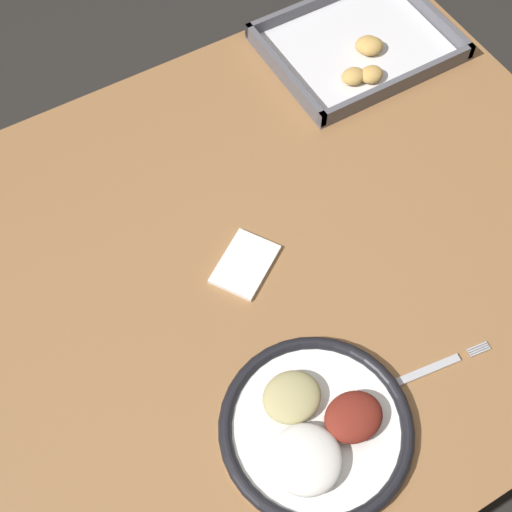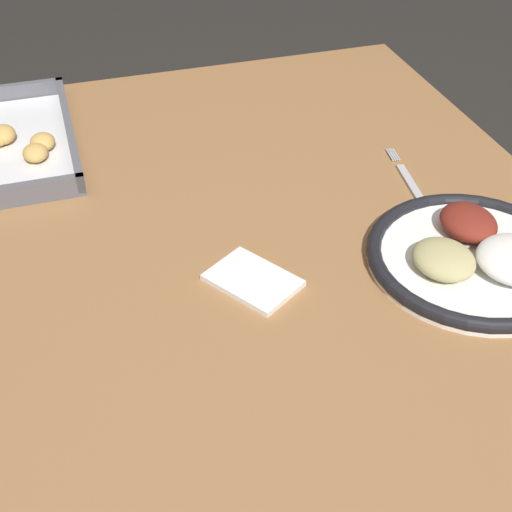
{
  "view_description": "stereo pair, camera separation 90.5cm",
  "coord_description": "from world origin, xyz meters",
  "px_view_note": "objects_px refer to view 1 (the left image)",
  "views": [
    {
      "loc": [
        -0.32,
        -0.5,
        1.76
      ],
      "look_at": [
        -0.03,
        0.0,
        0.77
      ],
      "focal_mm": 50.0,
      "sensor_mm": 36.0,
      "label": 1
    },
    {
      "loc": [
        -0.7,
        0.21,
        1.34
      ],
      "look_at": [
        -0.03,
        0.0,
        0.77
      ],
      "focal_mm": 50.0,
      "sensor_mm": 36.0,
      "label": 2
    }
  ],
  "objects_px": {
    "fork": "(420,373)",
    "napkin": "(245,264)",
    "baking_tray": "(359,47)",
    "dinner_plate": "(316,429)"
  },
  "relations": [
    {
      "from": "baking_tray",
      "to": "napkin",
      "type": "xyz_separation_m",
      "value": [
        -0.44,
        -0.31,
        -0.01
      ]
    },
    {
      "from": "baking_tray",
      "to": "fork",
      "type": "bearing_deg",
      "value": -116.76
    },
    {
      "from": "fork",
      "to": "napkin",
      "type": "xyz_separation_m",
      "value": [
        -0.13,
        0.3,
        0.0
      ]
    },
    {
      "from": "fork",
      "to": "baking_tray",
      "type": "distance_m",
      "value": 0.68
    },
    {
      "from": "dinner_plate",
      "to": "napkin",
      "type": "distance_m",
      "value": 0.3
    },
    {
      "from": "napkin",
      "to": "baking_tray",
      "type": "bearing_deg",
      "value": 35.36
    },
    {
      "from": "dinner_plate",
      "to": "baking_tray",
      "type": "bearing_deg",
      "value": 50.89
    },
    {
      "from": "baking_tray",
      "to": "napkin",
      "type": "relative_size",
      "value": 2.6
    },
    {
      "from": "dinner_plate",
      "to": "napkin",
      "type": "relative_size",
      "value": 2.07
    },
    {
      "from": "dinner_plate",
      "to": "napkin",
      "type": "xyz_separation_m",
      "value": [
        0.05,
        0.29,
        -0.01
      ]
    }
  ]
}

